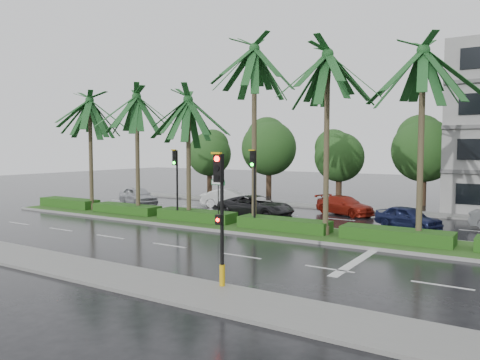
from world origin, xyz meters
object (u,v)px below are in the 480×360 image
Objects in this scene: car_silver at (138,196)px; car_white at (229,198)px; car_blue at (408,218)px; signal_median_left at (176,174)px; car_darkgrey at (256,207)px; car_red at (345,205)px; street_sign at (218,191)px; signal_near at (220,214)px.

car_white is (6.96, 2.76, -0.03)m from car_silver.
car_silver reaches higher than car_blue.
signal_median_left is 1.14× the size of car_blue.
car_white is at bearing 102.49° from car_blue.
signal_median_left is 0.84× the size of car_darkgrey.
car_red is (9.00, 0.91, -0.07)m from car_white.
car_darkgrey is at bearing -74.40° from car_silver.
signal_median_left reaches higher than street_sign.
street_sign is 0.50× the size of car_darkgrey.
street_sign is 0.59× the size of car_red.
car_silver is at bearing 124.51° from car_red.
car_silver is at bearing 113.54° from car_blue.
signal_near is at bearing -149.84° from car_darkgrey.
car_darkgrey is (3.00, 4.58, -2.27)m from signal_median_left.
car_silver is 7.49m from car_white.
street_sign is 9.99m from car_red.
car_red is at bearing 50.10° from signal_median_left.
car_white is at bearing 122.93° from signal_near.
car_silver is at bearing 155.93° from street_sign.
car_blue is at bearing -122.69° from car_white.
car_white is 0.97× the size of car_red.
signal_median_left is at bearing 168.63° from car_white.
car_white is (-11.50, 17.75, -1.80)m from signal_near.
car_darkgrey is 1.36× the size of car_blue.
signal_near is 18.92m from car_red.
car_blue is at bearing 28.77° from street_sign.
car_darkgrey is at bearing 56.76° from signal_median_left.
car_silver is 1.00× the size of car_white.
car_white is 1.12× the size of car_blue.
signal_near is 1.00× the size of signal_median_left.
car_darkgrey reaches higher than car_blue.
car_darkgrey is at bearing 90.00° from street_sign.
signal_near reaches higher than car_red.
signal_near is at bearing -44.09° from signal_median_left.
car_darkgrey reaches higher than car_white.
signal_median_left is 11.93m from car_red.
signal_near reaches higher than car_blue.
car_white is (-1.50, 8.06, -2.29)m from signal_median_left.
car_silver reaches higher than car_white.
street_sign is (-7.00, 9.87, -0.38)m from signal_near.
car_white is (-4.50, 7.88, -1.42)m from street_sign.
street_sign reaches higher than car_darkgrey.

